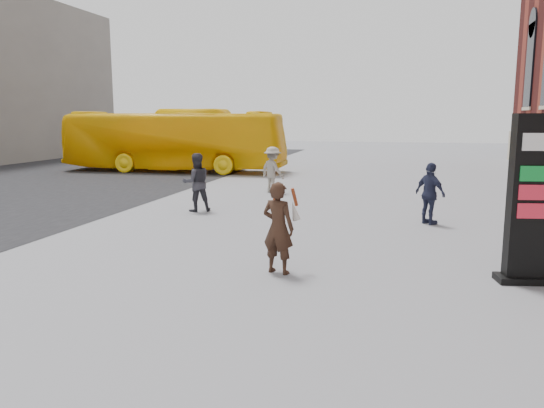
% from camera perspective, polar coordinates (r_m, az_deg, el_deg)
% --- Properties ---
extents(ground, '(100.00, 100.00, 0.00)m').
position_cam_1_polar(ground, '(9.35, -4.32, -7.54)').
color(ground, '#9E9EA3').
extents(info_pylon, '(0.95, 0.59, 2.77)m').
position_cam_1_polar(info_pylon, '(9.54, 26.01, 0.39)').
color(info_pylon, black).
rests_on(info_pylon, ground).
extents(woman, '(0.72, 0.68, 1.62)m').
position_cam_1_polar(woman, '(9.21, 0.70, -2.45)').
color(woman, black).
rests_on(woman, ground).
extents(bus, '(11.11, 2.86, 3.08)m').
position_cam_1_polar(bus, '(27.00, -10.47, 6.74)').
color(bus, yellow).
rests_on(bus, road).
extents(pedestrian_a, '(1.03, 0.98, 1.68)m').
position_cam_1_polar(pedestrian_a, '(15.43, -8.15, 2.31)').
color(pedestrian_a, '#2E2E34').
rests_on(pedestrian_a, ground).
extents(pedestrian_b, '(1.23, 1.12, 1.65)m').
position_cam_1_polar(pedestrian_b, '(19.06, 0.06, 3.70)').
color(pedestrian_b, gray).
rests_on(pedestrian_b, ground).
extents(pedestrian_c, '(0.92, 0.92, 1.57)m').
position_cam_1_polar(pedestrian_c, '(14.01, 16.65, 1.08)').
color(pedestrian_c, '#262B45').
rests_on(pedestrian_c, ground).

